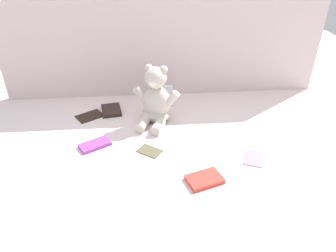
# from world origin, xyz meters

# --- Properties ---
(ground_plane) EXTENTS (3.20, 3.20, 0.00)m
(ground_plane) POSITION_xyz_m (0.00, 0.00, 0.00)
(ground_plane) COLOR silver
(backdrop_drape) EXTENTS (1.74, 0.03, 0.65)m
(backdrop_drape) POSITION_xyz_m (0.00, 0.42, 0.32)
(backdrop_drape) COLOR beige
(backdrop_drape) RESTS_ON ground_plane
(teddy_bear) EXTENTS (0.24, 0.24, 0.29)m
(teddy_bear) POSITION_xyz_m (-0.06, 0.12, 0.11)
(teddy_bear) COLOR beige
(teddy_bear) RESTS_ON ground_plane
(book_case_0) EXTENTS (0.16, 0.15, 0.01)m
(book_case_0) POSITION_xyz_m (-0.40, 0.18, 0.00)
(book_case_0) COLOR black
(book_case_0) RESTS_ON ground_plane
(book_case_1) EXTENTS (0.11, 0.13, 0.01)m
(book_case_1) POSITION_xyz_m (0.33, -0.23, 0.00)
(book_case_1) COLOR #B77B8D
(book_case_1) RESTS_ON ground_plane
(book_case_2) EXTENTS (0.15, 0.13, 0.01)m
(book_case_2) POSITION_xyz_m (-0.34, -0.08, 0.01)
(book_case_2) COLOR purple
(book_case_2) RESTS_ON ground_plane
(book_case_3) EXTENTS (0.10, 0.03, 0.12)m
(book_case_3) POSITION_xyz_m (-0.01, 0.27, 0.06)
(book_case_3) COLOR white
(book_case_3) RESTS_ON ground_plane
(book_case_4) EXTENTS (0.11, 0.14, 0.02)m
(book_case_4) POSITION_xyz_m (-0.29, 0.22, 0.01)
(book_case_4) COLOR black
(book_case_4) RESTS_ON ground_plane
(book_case_5) EXTENTS (0.12, 0.11, 0.01)m
(book_case_5) POSITION_xyz_m (-0.10, -0.14, 0.00)
(book_case_5) COLOR brown
(book_case_5) RESTS_ON ground_plane
(book_case_6) EXTENTS (0.15, 0.13, 0.02)m
(book_case_6) POSITION_xyz_m (0.10, -0.35, 0.01)
(book_case_6) COLOR #CB3E32
(book_case_6) RESTS_ON ground_plane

